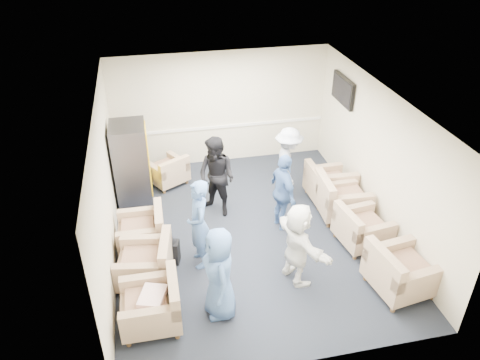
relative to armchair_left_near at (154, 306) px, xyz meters
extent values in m
plane|color=black|center=(1.88, 1.85, -0.35)|extent=(6.00, 6.00, 0.00)
plane|color=white|center=(1.88, 1.85, 2.35)|extent=(6.00, 6.00, 0.00)
cube|color=beige|center=(1.88, 4.85, 1.00)|extent=(5.00, 0.02, 2.70)
cube|color=beige|center=(1.88, -1.15, 1.00)|extent=(5.00, 0.02, 2.70)
cube|color=beige|center=(-0.62, 1.85, 1.00)|extent=(0.02, 6.00, 2.70)
cube|color=beige|center=(4.38, 1.85, 1.00)|extent=(0.02, 6.00, 2.70)
cube|color=white|center=(1.88, 4.83, 0.55)|extent=(4.98, 0.04, 0.06)
cube|color=black|center=(4.32, 3.65, 1.70)|extent=(0.07, 1.00, 0.58)
cube|color=black|center=(4.28, 3.65, 1.70)|extent=(0.01, 0.92, 0.50)
cube|color=#515159|center=(4.36, 3.65, 1.55)|extent=(0.04, 0.10, 0.25)
cube|color=#9F8166|center=(-0.06, 0.00, -0.08)|extent=(0.88, 0.88, 0.29)
cube|color=#855F49|center=(-0.06, 0.00, 0.11)|extent=(0.61, 0.57, 0.10)
cube|color=#9F8166|center=(0.30, 0.00, 0.27)|extent=(0.15, 0.87, 0.41)
cube|color=#9F8166|center=(-0.11, 0.98, -0.08)|extent=(1.00, 1.00, 0.29)
cube|color=#855F49|center=(-0.11, 0.98, 0.11)|extent=(0.69, 0.66, 0.10)
cube|color=#9F8166|center=(0.25, 0.92, 0.27)|extent=(0.28, 0.88, 0.41)
cube|color=#9F8166|center=(-0.14, 1.88, -0.09)|extent=(0.85, 0.85, 0.27)
cube|color=#855F49|center=(-0.14, 1.88, 0.09)|extent=(0.59, 0.55, 0.10)
cube|color=#9F8166|center=(0.21, 1.87, 0.24)|extent=(0.16, 0.83, 0.39)
cube|color=#9F8166|center=(3.96, -0.12, -0.06)|extent=(1.06, 1.06, 0.31)
cube|color=#855F49|center=(3.96, -0.12, 0.15)|extent=(0.73, 0.69, 0.11)
cube|color=#9F8166|center=(3.57, -0.17, 0.31)|extent=(0.29, 0.95, 0.44)
cube|color=#9F8166|center=(3.86, 1.12, -0.09)|extent=(0.95, 0.95, 0.28)
cube|color=#855F49|center=(3.86, 1.12, 0.10)|extent=(0.65, 0.62, 0.10)
cube|color=#9F8166|center=(3.51, 1.07, 0.25)|extent=(0.25, 0.85, 0.40)
cube|color=#9F8166|center=(3.85, 2.09, -0.06)|extent=(0.98, 0.98, 0.31)
cube|color=#855F49|center=(3.85, 2.09, 0.15)|extent=(0.68, 0.63, 0.11)
cube|color=#9F8166|center=(3.46, 2.11, 0.31)|extent=(0.20, 0.94, 0.44)
cube|color=#9F8166|center=(3.80, 2.68, -0.09)|extent=(0.88, 0.88, 0.28)
cube|color=#855F49|center=(3.80, 2.68, 0.10)|extent=(0.61, 0.57, 0.10)
cube|color=#9F8166|center=(3.45, 2.67, 0.25)|extent=(0.17, 0.85, 0.40)
cube|color=#9F8166|center=(0.50, 4.04, -0.12)|extent=(1.03, 1.03, 0.25)
cube|color=#855F49|center=(0.50, 4.04, 0.05)|extent=(0.69, 0.70, 0.09)
cube|color=#9F8166|center=(0.66, 3.77, 0.19)|extent=(0.72, 0.48, 0.36)
cube|color=#515159|center=(-0.22, 3.48, 0.53)|extent=(0.69, 0.83, 1.75)
cube|color=orange|center=(0.13, 3.48, 0.62)|extent=(0.02, 0.71, 1.40)
cube|color=black|center=(0.14, 3.48, -0.12)|extent=(0.02, 0.42, 0.11)
cube|color=black|center=(0.34, 1.35, -0.13)|extent=(0.36, 0.30, 0.44)
sphere|color=black|center=(0.34, 1.35, 0.07)|extent=(0.22, 0.22, 0.22)
cube|color=white|center=(-0.01, 0.00, 0.18)|extent=(0.48, 0.54, 0.13)
imported|color=#4467A3|center=(1.00, 0.02, 0.43)|extent=(0.54, 0.79, 1.56)
imported|color=#4467A3|center=(0.86, 1.22, 0.48)|extent=(0.42, 0.62, 1.66)
imported|color=black|center=(1.40, 2.67, 0.49)|extent=(1.02, 1.03, 1.68)
imported|color=silver|center=(2.97, 2.99, 0.44)|extent=(0.78, 1.12, 1.58)
imported|color=#4467A3|center=(2.56, 1.94, 0.44)|extent=(0.51, 0.97, 1.58)
imported|color=white|center=(2.37, 0.48, 0.39)|extent=(0.80, 1.44, 1.48)
camera|label=1|loc=(0.21, -5.12, 5.24)|focal=35.00mm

